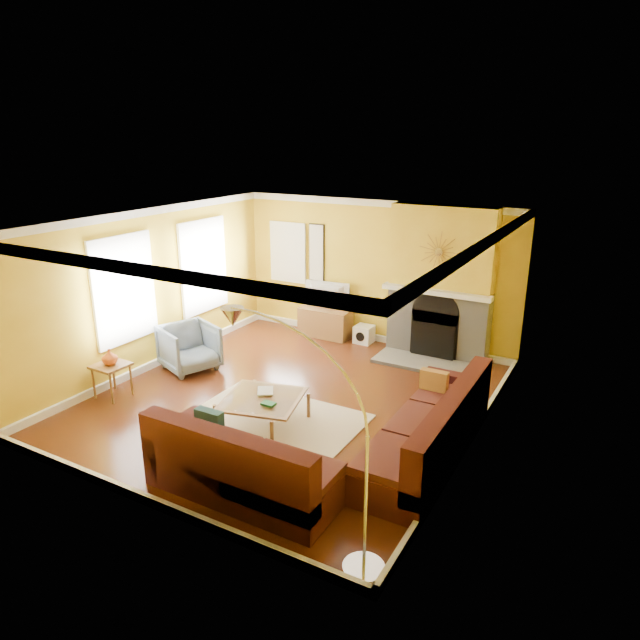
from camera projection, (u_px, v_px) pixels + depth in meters
The scene contains 27 objects.
floor at pixel (291, 399), 8.68m from camera, with size 5.50×6.00×0.02m, color #602B14.
ceiling at pixel (288, 220), 7.83m from camera, with size 5.50×6.00×0.02m, color white.
wall_back at pixel (375, 272), 10.75m from camera, with size 5.50×0.02×2.70m, color gold.
wall_front at pixel (131, 393), 5.76m from camera, with size 5.50×0.02×2.70m, color gold.
wall_left at pixel (150, 290), 9.54m from camera, with size 0.02×6.00×2.70m, color gold.
wall_right at pixel (481, 348), 6.97m from camera, with size 0.02×6.00×2.70m, color gold.
baseboard at pixel (291, 395), 8.66m from camera, with size 5.50×6.00×0.12m, color white, non-canonical shape.
crown_molding at pixel (288, 225), 7.85m from camera, with size 5.50×6.00×0.12m, color white, non-canonical shape.
window_left_near at pixel (203, 266), 10.55m from camera, with size 0.06×1.22×1.72m, color white.
window_left_far at pixel (123, 289), 8.98m from camera, with size 0.06×1.22×1.72m, color white.
window_back at pixel (288, 252), 11.53m from camera, with size 0.82×0.06×1.22m, color white.
wall_art at pixel (316, 253), 11.22m from camera, with size 0.34×0.04×1.14m, color white.
fireplace at pixel (441, 283), 9.94m from camera, with size 1.80×0.40×2.70m, color gray, non-canonical shape.
mantel at pixel (436, 292), 9.78m from camera, with size 1.92×0.22×0.08m, color white.
hearth at pixel (426, 364), 9.90m from camera, with size 1.80×0.70×0.06m, color gray.
sunburst at pixel (439, 252), 9.56m from camera, with size 0.70×0.04×0.70m, color olive, non-canonical shape.
rug at pixel (271, 422), 7.95m from camera, with size 2.40×1.80×0.02m, color beige.
sectional_sofa at pixel (334, 416), 7.20m from camera, with size 3.04×3.55×0.90m, color #471916, non-canonical shape.
coffee_table at pixel (263, 411), 7.86m from camera, with size 1.02×1.02×0.40m, color white, non-canonical shape.
media_console at pixel (325, 322), 11.27m from camera, with size 1.02×0.46×0.56m, color olive.
tv at pixel (325, 296), 11.10m from camera, with size 0.92×0.12×0.53m, color black.
subwoofer at pixel (364, 334), 10.95m from camera, with size 0.33×0.33×0.33m, color white.
armchair at pixel (189, 347), 9.64m from camera, with size 0.84×0.86×0.78m, color slate.
side_table at pixel (112, 380), 8.67m from camera, with size 0.48×0.48×0.53m, color olive, non-canonical shape.
vase at pixel (110, 357), 8.55m from camera, with size 0.23×0.23×0.24m, color #D8591E.
book at pixel (257, 391), 7.95m from camera, with size 0.22×0.29×0.03m, color white.
arc_lamp at pixel (304, 443), 5.19m from camera, with size 1.47×0.36×2.33m, color silver, non-canonical shape.
Camera 1 is at (4.24, -6.64, 3.85)m, focal length 32.00 mm.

